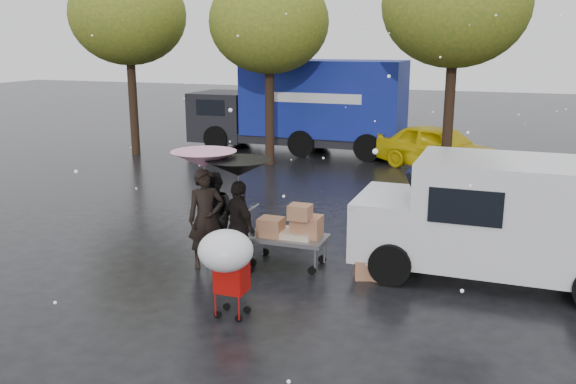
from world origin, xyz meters
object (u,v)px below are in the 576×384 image
(yellow_taxi, at_px, (439,147))
(person_pink, at_px, (206,219))
(shopping_cart, at_px, (227,255))
(blue_truck, at_px, (303,106))
(white_van, at_px, (504,217))
(person_black, at_px, (239,227))
(vendor_cart, at_px, (291,229))

(yellow_taxi, bearing_deg, person_pink, -171.27)
(shopping_cart, bearing_deg, blue_truck, 104.30)
(person_pink, xyz_separation_m, white_van, (5.28, 1.27, 0.21))
(shopping_cart, height_order, blue_truck, blue_truck)
(shopping_cart, xyz_separation_m, blue_truck, (-3.68, 14.44, 0.69))
(white_van, xyz_separation_m, blue_truck, (-7.57, 11.20, 0.60))
(person_pink, relative_size, shopping_cart, 1.30)
(person_black, height_order, white_van, white_van)
(blue_truck, relative_size, yellow_taxi, 1.89)
(blue_truck, height_order, yellow_taxi, blue_truck)
(white_van, distance_m, yellow_taxi, 9.81)
(person_black, xyz_separation_m, blue_truck, (-3.00, 12.50, 0.89))
(vendor_cart, relative_size, yellow_taxi, 0.35)
(shopping_cart, distance_m, yellow_taxi, 12.91)
(blue_truck, bearing_deg, person_black, -76.49)
(person_black, xyz_separation_m, yellow_taxi, (2.38, 10.85, -0.12))
(blue_truck, bearing_deg, vendor_cart, -72.25)
(vendor_cart, height_order, shopping_cart, shopping_cart)
(vendor_cart, bearing_deg, blue_truck, 107.75)
(vendor_cart, relative_size, white_van, 0.31)
(person_black, relative_size, vendor_cart, 1.15)
(blue_truck, distance_m, yellow_taxi, 5.72)
(white_van, bearing_deg, person_black, -164.11)
(vendor_cart, bearing_deg, person_black, -142.03)
(white_van, bearing_deg, person_pink, -166.52)
(white_van, bearing_deg, blue_truck, 124.07)
(person_pink, relative_size, vendor_cart, 1.25)
(yellow_taxi, bearing_deg, shopping_cart, -162.93)
(shopping_cart, xyz_separation_m, white_van, (3.89, 3.24, 0.10))
(vendor_cart, height_order, blue_truck, blue_truck)
(person_pink, xyz_separation_m, person_black, (0.71, -0.04, -0.08))
(vendor_cart, bearing_deg, white_van, 10.19)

